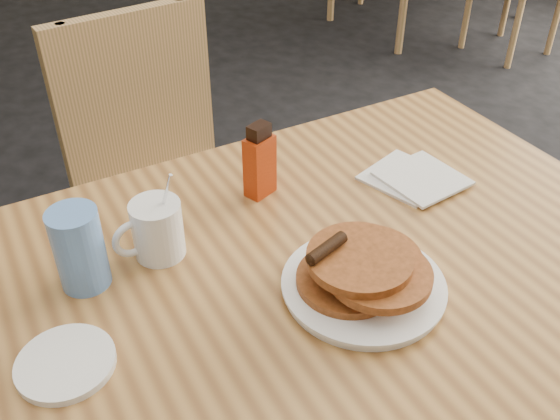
# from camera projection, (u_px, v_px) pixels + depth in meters

# --- Properties ---
(main_table) EXTENTS (1.38, 0.99, 0.75)m
(main_table) POSITION_uv_depth(u_px,v_px,m) (307.00, 280.00, 1.09)
(main_table) COLOR #AC773D
(main_table) RESTS_ON floor
(chair_main_far) EXTENTS (0.43, 0.43, 0.94)m
(chair_main_far) POSITION_uv_depth(u_px,v_px,m) (158.00, 163.00, 1.66)
(chair_main_far) COLOR tan
(chair_main_far) RESTS_ON floor
(pancake_plate) EXTENTS (0.26, 0.26, 0.10)m
(pancake_plate) POSITION_uv_depth(u_px,v_px,m) (363.00, 276.00, 0.99)
(pancake_plate) COLOR white
(pancake_plate) RESTS_ON main_table
(coffee_mug) EXTENTS (0.12, 0.09, 0.16)m
(coffee_mug) POSITION_uv_depth(u_px,v_px,m) (156.00, 229.00, 1.05)
(coffee_mug) COLOR white
(coffee_mug) RESTS_ON main_table
(syrup_bottle) EXTENTS (0.07, 0.05, 0.15)m
(syrup_bottle) POSITION_uv_depth(u_px,v_px,m) (260.00, 163.00, 1.19)
(syrup_bottle) COLOR maroon
(syrup_bottle) RESTS_ON main_table
(napkin_stack) EXTENTS (0.18, 0.19, 0.01)m
(napkin_stack) POSITION_uv_depth(u_px,v_px,m) (414.00, 178.00, 1.26)
(napkin_stack) COLOR silver
(napkin_stack) RESTS_ON main_table
(blue_tumbler) EXTENTS (0.10, 0.10, 0.14)m
(blue_tumbler) POSITION_uv_depth(u_px,v_px,m) (79.00, 249.00, 0.98)
(blue_tumbler) COLOR #5988D1
(blue_tumbler) RESTS_ON main_table
(side_saucer) EXTENTS (0.18, 0.18, 0.01)m
(side_saucer) POSITION_uv_depth(u_px,v_px,m) (66.00, 363.00, 0.88)
(side_saucer) COLOR white
(side_saucer) RESTS_ON main_table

